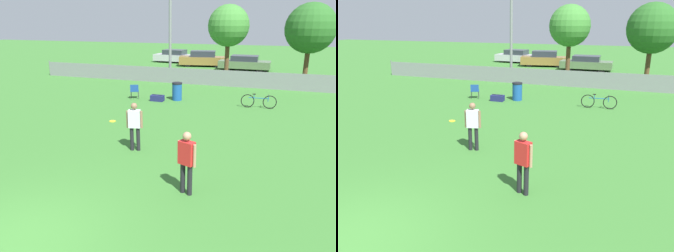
% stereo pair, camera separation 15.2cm
% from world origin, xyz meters
% --- Properties ---
extents(ground_plane, '(120.00, 120.00, 0.00)m').
position_xyz_m(ground_plane, '(0.00, 0.00, 0.00)').
color(ground_plane, '#38722D').
extents(fence_backline, '(26.72, 0.07, 1.21)m').
position_xyz_m(fence_backline, '(0.00, 18.00, 0.55)').
color(fence_backline, gray).
rests_on(fence_backline, ground_plane).
extents(light_pole, '(0.90, 0.36, 7.96)m').
position_xyz_m(light_pole, '(-3.22, 18.90, 4.73)').
color(light_pole, gray).
rests_on(light_pole, ground_plane).
extents(tree_near_pole, '(2.95, 2.95, 5.42)m').
position_xyz_m(tree_near_pole, '(0.70, 20.35, 3.92)').
color(tree_near_pole, brown).
rests_on(tree_near_pole, ground_plane).
extents(tree_far_right, '(3.33, 3.33, 5.47)m').
position_xyz_m(tree_far_right, '(6.16, 20.42, 3.79)').
color(tree_far_right, brown).
rests_on(tree_far_right, ground_plane).
extents(player_receiver_white, '(0.54, 0.31, 1.68)m').
position_xyz_m(player_receiver_white, '(0.18, 5.37, 0.97)').
color(player_receiver_white, black).
rests_on(player_receiver_white, ground_plane).
extents(player_thrower_red, '(0.53, 0.34, 1.68)m').
position_xyz_m(player_thrower_red, '(2.67, 3.08, 0.97)').
color(player_thrower_red, black).
rests_on(player_thrower_red, ground_plane).
extents(frisbee_disc, '(0.29, 0.29, 0.03)m').
position_xyz_m(frisbee_disc, '(-2.22, 8.13, 0.01)').
color(frisbee_disc, yellow).
rests_on(frisbee_disc, ground_plane).
extents(folding_chair_sideline, '(0.60, 0.60, 0.83)m').
position_xyz_m(folding_chair_sideline, '(-3.20, 12.59, 0.49)').
color(folding_chair_sideline, '#333338').
rests_on(folding_chair_sideline, ground_plane).
extents(bicycle_sideline, '(1.78, 0.44, 0.74)m').
position_xyz_m(bicycle_sideline, '(3.69, 12.71, 0.36)').
color(bicycle_sideline, black).
rests_on(bicycle_sideline, ground_plane).
extents(trash_bin, '(0.57, 0.57, 1.00)m').
position_xyz_m(trash_bin, '(-0.78, 13.02, 0.50)').
color(trash_bin, '#194C99').
rests_on(trash_bin, ground_plane).
extents(gear_bag_sideline, '(0.73, 0.40, 0.35)m').
position_xyz_m(gear_bag_sideline, '(-1.75, 12.46, 0.16)').
color(gear_bag_sideline, navy).
rests_on(gear_bag_sideline, ground_plane).
extents(parked_car_silver, '(4.51, 2.24, 1.35)m').
position_xyz_m(parked_car_silver, '(-6.47, 29.82, 0.65)').
color(parked_car_silver, black).
rests_on(parked_car_silver, ground_plane).
extents(parked_car_tan, '(4.79, 2.45, 1.50)m').
position_xyz_m(parked_car_tan, '(-2.86, 27.79, 0.72)').
color(parked_car_tan, black).
rests_on(parked_car_tan, ground_plane).
extents(parked_car_olive, '(4.54, 1.87, 1.32)m').
position_xyz_m(parked_car_olive, '(1.35, 26.31, 0.66)').
color(parked_car_olive, black).
rests_on(parked_car_olive, ground_plane).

